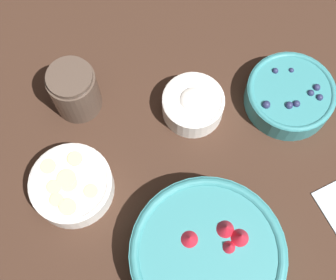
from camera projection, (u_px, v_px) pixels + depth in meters
ground_plane at (172, 154)px, 0.89m from camera, size 4.00×4.00×0.00m
bowl_strawberries at (207, 255)px, 0.78m from camera, size 0.26×0.26×0.09m
bowl_blueberries at (290, 95)px, 0.90m from camera, size 0.17×0.17×0.06m
bowl_bananas at (72, 185)px, 0.83m from camera, size 0.15×0.15×0.05m
bowl_cream at (193, 104)px, 0.89m from camera, size 0.12×0.12×0.06m
jar_chocolate at (75, 91)px, 0.88m from camera, size 0.09×0.09×0.11m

